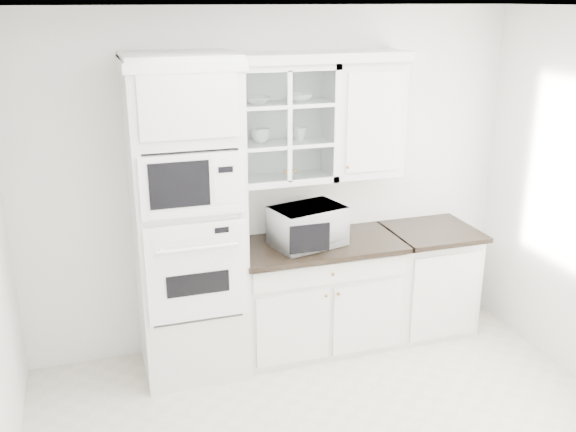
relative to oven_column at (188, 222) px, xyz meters
name	(u,v)px	position (x,y,z in m)	size (l,w,h in m)	color
room_shell	(336,170)	(0.75, -0.99, 0.58)	(4.00, 3.50, 2.70)	white
oven_column	(188,222)	(0.00, 0.00, 0.00)	(0.76, 0.68, 2.40)	silver
base_cabinet_run	(318,294)	(1.03, 0.03, -0.74)	(1.32, 0.67, 0.92)	silver
extra_base_cabinet	(427,278)	(2.03, 0.03, -0.74)	(0.72, 0.67, 0.92)	silver
upper_cabinet_glass	(283,123)	(0.78, 0.17, 0.65)	(0.80, 0.33, 0.90)	silver
upper_cabinet_solid	(365,119)	(1.46, 0.17, 0.65)	(0.55, 0.33, 0.90)	silver
crown_molding	(270,58)	(0.68, 0.14, 1.14)	(2.14, 0.38, 0.07)	silver
countertop_microwave	(307,225)	(0.92, 0.00, -0.12)	(0.53, 0.44, 0.31)	white
bowl_a	(256,100)	(0.58, 0.18, 0.83)	(0.20, 0.20, 0.05)	white
bowl_b	(301,97)	(0.92, 0.17, 0.84)	(0.18, 0.18, 0.06)	white
cup_a	(261,135)	(0.61, 0.18, 0.57)	(0.14, 0.14, 0.11)	white
cup_b	(299,134)	(0.91, 0.18, 0.56)	(0.11, 0.11, 0.10)	white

